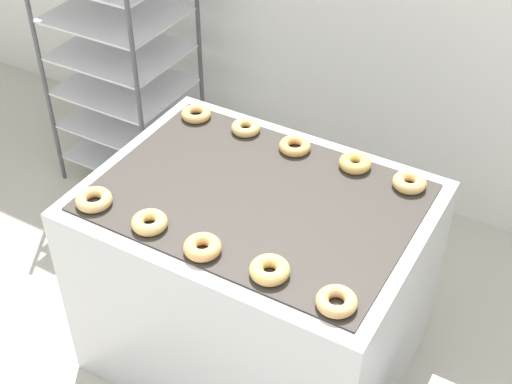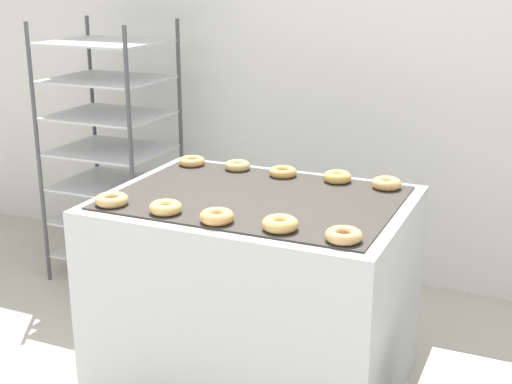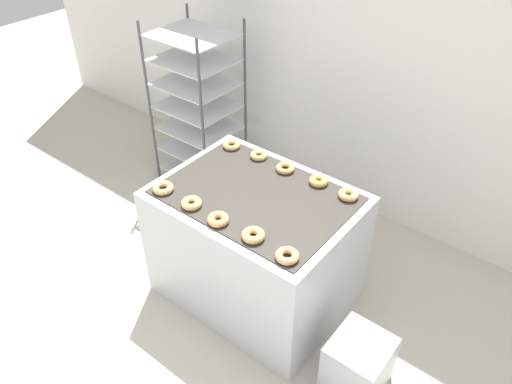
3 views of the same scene
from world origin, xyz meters
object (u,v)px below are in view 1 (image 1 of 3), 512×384
Objects in this scene: fryer_machine at (256,281)px; donut_far_left at (246,128)px; donut_near_leftmost at (94,200)px; donut_far_leftmost at (196,114)px; donut_near_right at (270,270)px; baking_rack_cart at (121,52)px; donut_near_rightmost at (336,301)px; donut_far_right at (355,163)px; donut_near_center at (202,247)px; donut_far_rightmost at (409,182)px; donut_far_center at (295,146)px; donut_near_left at (149,222)px.

donut_far_left is at bearing 125.60° from fryer_machine.
donut_near_leftmost is 0.67m from donut_far_leftmost.
donut_near_leftmost is 0.74m from donut_near_right.
baking_rack_cart is 2.14m from donut_near_rightmost.
baking_rack_cart is 0.95m from donut_far_leftmost.
donut_far_right is at bearing 0.89° from donut_far_leftmost.
donut_near_right is at bearing -36.69° from baking_rack_cart.
donut_near_center is 0.25m from donut_near_right.
donut_near_right is (0.74, 0.00, 0.00)m from donut_near_leftmost.
donut_far_rightmost is at bearing -2.67° from donut_far_right.
fryer_machine is at bearing -144.61° from donut_far_rightmost.
donut_near_right is 1.05× the size of donut_far_rightmost.
donut_near_leftmost is at bearing -179.75° from donut_near_right.
donut_far_center is (0.24, -0.02, -0.00)m from donut_far_left.
donut_far_leftmost is 1.01× the size of donut_far_right.
donut_far_right reaches higher than donut_far_leftmost.
donut_near_rightmost is (0.49, -0.35, 0.47)m from fryer_machine.
donut_far_left is (-0.25, 0.35, 0.47)m from fryer_machine.
donut_near_left is 0.96× the size of donut_near_right.
donut_near_center is (-0.01, -0.35, 0.47)m from fryer_machine.
donut_near_right is 0.25m from donut_near_rightmost.
donut_near_rightmost is 1.04× the size of donut_far_leftmost.
donut_far_rightmost is (0.23, 0.67, -0.00)m from donut_near_right.
donut_near_center is (0.23, -0.01, 0.00)m from donut_near_left.
donut_far_rightmost reaches higher than donut_far_left.
donut_near_center is 0.50m from donut_near_rightmost.
donut_far_right reaches higher than donut_far_left.
donut_near_left is at bearing -136.67° from donut_far_rightmost.
donut_far_rightmost is (0.23, -0.01, -0.00)m from donut_far_right.
donut_near_right is at bearing -69.18° from donut_far_center.
donut_near_right is 0.84m from donut_far_left.
donut_near_rightmost is (0.98, -0.01, 0.00)m from donut_near_leftmost.
donut_far_rightmost reaches higher than donut_far_center.
donut_near_right reaches higher than donut_far_rightmost.
donut_near_left reaches higher than fryer_machine.
donut_far_leftmost is (-0.25, 0.67, -0.00)m from donut_near_left.
fryer_machine is 0.63m from donut_near_left.
donut_near_rightmost is 1.03× the size of donut_far_center.
baking_rack_cart reaches higher than donut_far_leftmost.
donut_far_rightmost is (0.49, 0.00, 0.00)m from donut_far_center.
donut_near_leftmost is 0.73m from donut_far_left.
donut_near_center is at bearing -179.56° from donut_near_rightmost.
fryer_machine is 0.64m from donut_far_right.
donut_far_rightmost is at bearing 54.96° from donut_near_center.
donut_near_leftmost reaches higher than donut_far_center.
donut_far_right is at bearing 89.58° from donut_near_right.
donut_near_center is 1.01× the size of donut_far_rightmost.
donut_near_leftmost is 1.01m from donut_far_right.
donut_near_center is (0.49, -0.01, 0.00)m from donut_near_leftmost.
donut_near_leftmost is 1.04× the size of donut_near_center.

